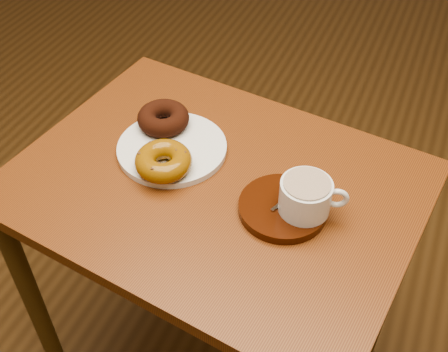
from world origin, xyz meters
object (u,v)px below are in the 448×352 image
at_px(cafe_table, 215,220).
at_px(coffee_cup, 306,196).
at_px(donut_plate, 172,148).
at_px(saucer, 283,208).

distance_m(cafe_table, coffee_cup, 0.25).
xyz_separation_m(cafe_table, donut_plate, (-0.12, 0.05, 0.12)).
bearing_deg(coffee_cup, donut_plate, 152.27).
distance_m(donut_plate, saucer, 0.28).
height_order(donut_plate, saucer, saucer).
relative_size(donut_plate, coffee_cup, 1.84).
xyz_separation_m(cafe_table, coffee_cup, (0.19, -0.02, 0.17)).
xyz_separation_m(cafe_table, saucer, (0.15, -0.02, 0.13)).
bearing_deg(cafe_table, coffee_cup, 1.73).
bearing_deg(saucer, cafe_table, 170.49).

